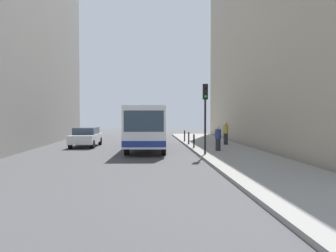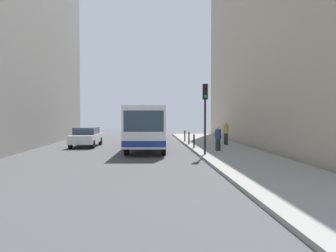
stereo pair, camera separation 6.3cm
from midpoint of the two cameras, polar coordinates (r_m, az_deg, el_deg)
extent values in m
plane|color=#424244|center=(21.82, -4.03, -4.58)|extent=(80.00, 80.00, 0.00)
cube|color=gray|center=(22.42, 9.94, -4.24)|extent=(4.40, 40.00, 0.15)
cube|color=#B2A38C|center=(28.73, 20.38, 14.10)|extent=(7.00, 32.00, 17.20)
cube|color=white|center=(24.62, -3.43, 0.23)|extent=(3.02, 11.11, 2.50)
cube|color=navy|center=(24.67, -3.43, -1.98)|extent=(3.04, 11.13, 0.36)
cube|color=#2D3D4C|center=(19.15, -4.19, 0.82)|extent=(2.26, 0.17, 1.20)
cube|color=#2D3D4C|center=(25.12, -3.38, 1.06)|extent=(2.96, 9.51, 1.00)
cylinder|color=black|center=(20.78, -0.80, -3.51)|extent=(0.33, 1.01, 1.00)
cylinder|color=black|center=(20.90, -7.02, -3.50)|extent=(0.33, 1.01, 1.00)
cylinder|color=black|center=(28.55, -0.80, -2.07)|extent=(0.33, 1.01, 1.00)
cylinder|color=black|center=(28.64, -5.33, -2.06)|extent=(0.33, 1.01, 1.00)
cube|color=silver|center=(27.03, -13.68, -2.04)|extent=(1.97, 4.47, 0.64)
cube|color=#2D3D4C|center=(27.15, -13.62, -0.80)|extent=(1.70, 2.53, 0.52)
cylinder|color=black|center=(25.42, -12.60, -2.99)|extent=(0.25, 0.65, 0.64)
cylinder|color=black|center=(25.80, -16.18, -2.95)|extent=(0.25, 0.65, 0.64)
cylinder|color=black|center=(28.36, -11.40, -2.49)|extent=(0.25, 0.65, 0.64)
cylinder|color=black|center=(28.70, -14.63, -2.47)|extent=(0.25, 0.65, 0.64)
cylinder|color=black|center=(19.91, 6.17, -0.15)|extent=(0.12, 0.12, 3.20)
cube|color=black|center=(19.94, 6.19, 5.74)|extent=(0.28, 0.24, 0.90)
sphere|color=black|center=(19.84, 6.26, 6.58)|extent=(0.16, 0.16, 0.16)
sphere|color=black|center=(19.81, 6.26, 5.77)|extent=(0.16, 0.16, 0.16)
sphere|color=green|center=(19.80, 6.25, 4.96)|extent=(0.16, 0.16, 0.16)
cylinder|color=black|center=(23.92, 4.31, -2.52)|extent=(0.11, 0.11, 0.95)
cylinder|color=black|center=(26.86, 3.44, -2.05)|extent=(0.11, 0.11, 0.95)
cylinder|color=black|center=(29.81, 2.75, -1.67)|extent=(0.11, 0.11, 0.95)
cylinder|color=#26262D|center=(22.11, 8.33, -3.12)|extent=(0.32, 0.32, 0.77)
cylinder|color=navy|center=(22.06, 8.34, -1.34)|extent=(0.38, 0.38, 0.60)
sphere|color=beige|center=(22.05, 8.34, -0.30)|extent=(0.21, 0.21, 0.21)
cylinder|color=#26262D|center=(26.74, 9.61, -2.17)|extent=(0.32, 0.32, 0.87)
cylinder|color=gold|center=(26.70, 9.62, -0.52)|extent=(0.38, 0.38, 0.67)
sphere|color=beige|center=(26.68, 9.63, 0.46)|extent=(0.24, 0.24, 0.24)
camera|label=1|loc=(0.03, -90.08, 0.00)|focal=36.26mm
camera|label=2|loc=(0.03, 89.92, 0.00)|focal=36.26mm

